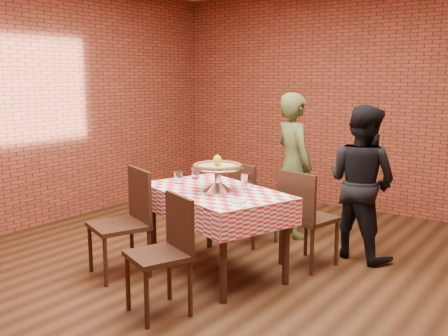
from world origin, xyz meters
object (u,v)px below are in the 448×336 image
Objects in this scene: pizza at (217,167)px; water_glass_left at (178,177)px; pizza_stand at (217,179)px; diner_black at (361,182)px; diner_olive at (294,165)px; chair_near_left at (118,223)px; chair_far_left at (254,203)px; condiment_caddy at (248,180)px; chair_far_right at (309,218)px; water_glass_right at (196,172)px; chair_near_right at (158,257)px; table at (215,231)px.

pizza is 3.58× the size of water_glass_left.
pizza_stand is 1.11× the size of pizza.
diner_black is at bearing 39.51° from water_glass_left.
diner_olive reaches higher than pizza_stand.
chair_far_left is (0.49, 1.46, -0.04)m from chair_near_left.
water_glass_left is 0.93× the size of condiment_caddy.
pizza_stand is at bearing -96.59° from condiment_caddy.
diner_olive is at bearing 92.33° from chair_near_left.
diner_olive reaches higher than chair_far_left.
condiment_caddy is 0.09× the size of diner_black.
pizza_stand is 0.96m from chair_near_left.
chair_near_left is 0.63× the size of diner_black.
diner_black reaches higher than condiment_caddy.
water_glass_right is at bearing 28.76° from chair_far_right.
diner_black is (1.56, 1.70, 0.27)m from chair_near_left.
chair_near_left is 0.60× the size of diner_olive.
condiment_caddy is 1.24m from chair_near_right.
water_glass_left reaches higher than chair_far_left.
pizza is 1.47m from diner_black.
chair_far_right is at bearing 49.34° from pizza_stand.
water_glass_right is 0.14× the size of chair_far_left.
table is at bearing -2.12° from water_glass_left.
table is 1.44m from diner_olive.
water_glass_left is at bearing -140.51° from condiment_caddy.
chair_near_right is at bearing 125.17° from diner_olive.
diner_black reaches higher than chair_near_right.
diner_olive reaches higher than pizza.
water_glass_left is 0.71m from chair_near_left.
pizza is 0.64m from water_glass_right.
water_glass_right is (-0.03, 0.30, 0.00)m from water_glass_left.
chair_far_left is at bearing -6.44° from chair_far_right.
chair_near_left is 1.04× the size of chair_far_right.
chair_near_left is at bearing 102.66° from diner_olive.
table is at bearing -33.37° from water_glass_right.
chair_near_left is (-0.69, -0.54, -0.39)m from pizza_stand.
water_glass_left is at bearing 144.72° from chair_near_right.
condiment_caddy is at bearing 111.23° from chair_near_right.
pizza is 0.29× the size of diner_black.
pizza_stand is 0.53× the size of chair_near_right.
table is 2.85× the size of pizza_stand.
pizza is 3.58× the size of water_glass_right.
diner_olive is at bearing 89.96° from pizza.
condiment_caddy is at bearing 64.05° from diner_black.
chair_far_right is (0.45, 1.56, 0.01)m from chair_near_right.
pizza_stand is 0.32× the size of diner_black.
condiment_caddy reaches higher than chair_far_left.
chair_near_left is at bearing -142.09° from pizza_stand.
condiment_caddy is at bearing 55.12° from table.
chair_near_left is (-0.20, -0.58, -0.35)m from water_glass_left.
pizza is at bearing 67.12° from diner_black.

